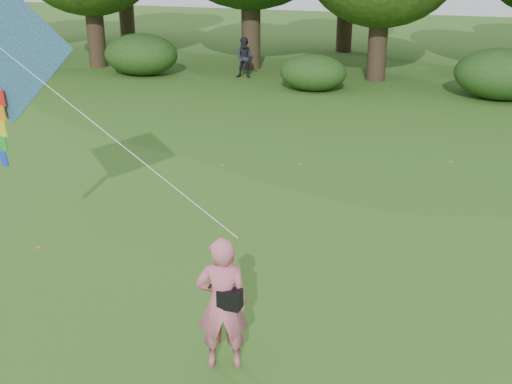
% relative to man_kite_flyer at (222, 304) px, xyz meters
% --- Properties ---
extents(ground, '(100.00, 100.00, 0.00)m').
position_rel_man_kite_flyer_xyz_m(ground, '(0.59, 0.65, -0.95)').
color(ground, '#265114').
rests_on(ground, ground).
extents(man_kite_flyer, '(0.81, 0.67, 1.89)m').
position_rel_man_kite_flyer_xyz_m(man_kite_flyer, '(0.00, 0.00, 0.00)').
color(man_kite_flyer, '#D5647C').
rests_on(man_kite_flyer, ground).
extents(bystander_left, '(0.93, 0.78, 1.72)m').
position_rel_man_kite_flyer_xyz_m(bystander_left, '(-6.84, 19.33, -0.09)').
color(bystander_left, '#21212C').
rests_on(bystander_left, ground).
extents(crossbody_bag, '(0.43, 0.20, 0.73)m').
position_rel_man_kite_flyer_xyz_m(crossbody_bag, '(0.12, -0.03, 0.12)').
color(crossbody_bag, black).
rests_on(crossbody_bag, ground).
extents(shrub_band, '(39.15, 3.22, 1.88)m').
position_rel_man_kite_flyer_xyz_m(shrub_band, '(-0.13, 18.25, -0.09)').
color(shrub_band, '#264919').
rests_on(shrub_band, ground).
extents(fallen_leaves, '(10.71, 13.29, 0.01)m').
position_rel_man_kite_flyer_xyz_m(fallen_leaves, '(0.27, 2.45, -0.94)').
color(fallen_leaves, olive).
rests_on(fallen_leaves, ground).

